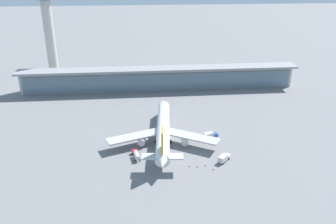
{
  "coord_description": "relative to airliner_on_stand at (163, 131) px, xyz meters",
  "views": [
    {
      "loc": [
        -15.32,
        -148.83,
        77.62
      ],
      "look_at": [
        0.0,
        12.18,
        8.38
      ],
      "focal_mm": 36.91,
      "sensor_mm": 36.0,
      "label": 1
    }
  ],
  "objects": [
    {
      "name": "control_tower",
      "position": [
        -67.97,
        91.44,
        32.24
      ],
      "size": [
        12.0,
        12.0,
        69.58
      ],
      "color": "beige",
      "rests_on": "ground"
    },
    {
      "name": "safety_cone_bravo",
      "position": [
        15.74,
        -23.36,
        -5.42
      ],
      "size": [
        0.62,
        0.62,
        0.7
      ],
      "color": "orange",
      "rests_on": "ground"
    },
    {
      "name": "safety_cone_charlie",
      "position": [
        12.28,
        -23.95,
        -5.42
      ],
      "size": [
        0.62,
        0.62,
        0.7
      ],
      "color": "orange",
      "rests_on": "ground"
    },
    {
      "name": "service_truck_near_nose_blue",
      "position": [
        22.73,
        0.97,
        -4.05
      ],
      "size": [
        7.64,
        4.78,
        3.1
      ],
      "color": "#234C9E",
      "rests_on": "ground"
    },
    {
      "name": "safety_cone_delta",
      "position": [
        9.02,
        -23.28,
        -5.42
      ],
      "size": [
        0.62,
        0.62,
        0.7
      ],
      "color": "orange",
      "rests_on": "ground"
    },
    {
      "name": "service_truck_under_wing_red",
      "position": [
        -12.96,
        -14.1,
        -4.03
      ],
      "size": [
        3.78,
        8.86,
        2.95
      ],
      "color": "#B21E1E",
      "rests_on": "ground"
    },
    {
      "name": "ground_plane",
      "position": [
        3.8,
        3.62,
        -5.74
      ],
      "size": [
        1200.0,
        1200.0,
        0.0
      ],
      "primitive_type": "plane",
      "color": "slate"
    },
    {
      "name": "service_truck_mid_apron_white",
      "position": [
        24.31,
        -20.58,
        -4.05
      ],
      "size": [
        6.71,
        6.86,
        3.1
      ],
      "color": "silver",
      "rests_on": "ground"
    },
    {
      "name": "safety_cone_alpha",
      "position": [
        18.5,
        -26.61,
        -5.42
      ],
      "size": [
        0.62,
        0.62,
        0.7
      ],
      "color": "orange",
      "rests_on": "ground"
    },
    {
      "name": "terminal_building",
      "position": [
        3.8,
        75.28,
        2.13
      ],
      "size": [
        183.6,
        12.8,
        15.2
      ],
      "color": "beige",
      "rests_on": "ground"
    },
    {
      "name": "airliner_on_stand",
      "position": [
        0.0,
        0.0,
        0.0
      ],
      "size": [
        52.44,
        68.48,
        18.23
      ],
      "color": "white",
      "rests_on": "ground"
    }
  ]
}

